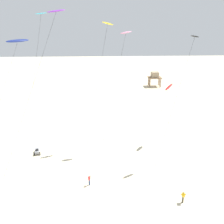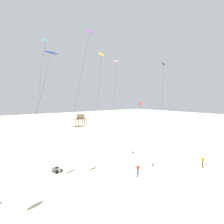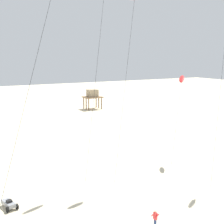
# 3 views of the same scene
# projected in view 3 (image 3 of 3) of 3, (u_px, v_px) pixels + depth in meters

# --- Properties ---
(kite_red) EXTENTS (4.38, 3.54, 11.26)m
(kite_red) POSITION_uv_depth(u_px,v_px,m) (182.00, 79.00, 41.10)
(kite_red) COLOR red
(kite_red) RESTS_ON ground
(kite_pink) EXTENTS (5.44, 3.70, 20.30)m
(kite_pink) POSITION_uv_depth(u_px,v_px,m) (134.00, 3.00, 35.14)
(kite_pink) COLOR pink
(kite_pink) RESTS_ON ground
(kite_flyer_nearest) EXTENTS (0.54, 0.57, 1.67)m
(kite_flyer_nearest) POSITION_uv_depth(u_px,v_px,m) (155.00, 219.00, 24.73)
(kite_flyer_nearest) COLOR navy
(kite_flyer_nearest) RESTS_ON ground
(stilt_house) EXTENTS (4.53, 3.84, 5.06)m
(stilt_house) POSITION_uv_depth(u_px,v_px,m) (92.00, 95.00, 80.57)
(stilt_house) COLOR #846647
(stilt_house) RESTS_ON ground
(beach_buggy) EXTENTS (1.26, 2.13, 0.82)m
(beach_buggy) POSITION_uv_depth(u_px,v_px,m) (9.00, 204.00, 28.26)
(beach_buggy) COLOR gray
(beach_buggy) RESTS_ON ground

